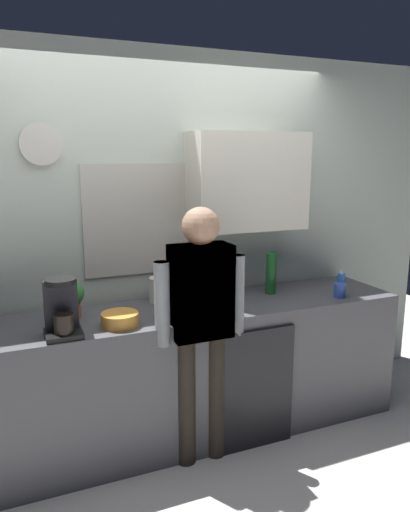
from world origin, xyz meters
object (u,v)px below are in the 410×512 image
coffee_maker (62,310)px  storage_canister (159,290)px  cup_blue_mug (340,290)px  person_at_sink (201,316)px  mixing_bowl (120,319)px  potted_plant (72,297)px  person_guest (201,316)px  dish_soap (341,283)px  bottle_green_wine (271,273)px

coffee_maker → storage_canister: (0.68, 0.38, -0.06)m
cup_blue_mug → person_at_sink: size_ratio=0.06×
storage_canister → person_at_sink: person_at_sink is taller
coffee_maker → cup_blue_mug: (1.89, -0.01, -0.10)m
mixing_bowl → storage_canister: bearing=45.7°
mixing_bowl → person_at_sink: bearing=-16.3°
potted_plant → person_guest: bearing=-29.4°
dish_soap → person_at_sink: bearing=-171.0°
cup_blue_mug → person_at_sink: person_at_sink is taller
potted_plant → dish_soap: 1.88m
person_at_sink → coffee_maker: bearing=167.5°
mixing_bowl → dish_soap: 1.63m
mixing_bowl → person_guest: size_ratio=0.14×
storage_canister → person_at_sink: bearing=-78.6°
bottle_green_wine → potted_plant: 1.40m
cup_blue_mug → mixing_bowl: bearing=179.1°
bottle_green_wine → person_guest: person_guest is taller
bottle_green_wine → mixing_bowl: bottle_green_wine is taller
storage_canister → person_guest: 0.51m
bottle_green_wine → cup_blue_mug: bottle_green_wine is taller
coffee_maker → bottle_green_wine: size_ratio=1.10×
bottle_green_wine → person_at_sink: bearing=-151.5°
cup_blue_mug → storage_canister: size_ratio=0.59×
cup_blue_mug → mixing_bowl: 1.56m
potted_plant → mixing_bowl: bearing=-47.6°
bottle_green_wine → dish_soap: bearing=-22.8°
storage_canister → person_at_sink: 0.51m
mixing_bowl → potted_plant: 0.36m
cup_blue_mug → potted_plant: (-1.80, 0.28, 0.08)m
bottle_green_wine → potted_plant: size_ratio=1.30×
cup_blue_mug → person_guest: bearing=-174.3°
bottle_green_wine → person_at_sink: size_ratio=0.19×
coffee_maker → storage_canister: size_ratio=1.94×
coffee_maker → person_guest: bearing=-8.6°
dish_soap → person_at_sink: (-1.17, -0.19, -0.03)m
cup_blue_mug → storage_canister: 1.27m
dish_soap → storage_canister: dish_soap is taller
dish_soap → mixing_bowl: bearing=-178.2°
person_at_sink → cup_blue_mug: bearing=1.9°
potted_plant → dish_soap: bearing=-6.3°
potted_plant → cup_blue_mug: bearing=-8.9°
bottle_green_wine → potted_plant: bearing=179.7°
bottle_green_wine → cup_blue_mug: 0.49m
coffee_maker → dish_soap: bearing=2.0°
coffee_maker → person_at_sink: 0.80m
bottle_green_wine → mixing_bowl: (-1.16, -0.25, -0.11)m
cup_blue_mug → person_guest: size_ratio=0.06×
potted_plant → person_at_sink: 0.80m
storage_canister → person_guest: bearing=-78.6°
potted_plant → person_guest: size_ratio=0.14×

